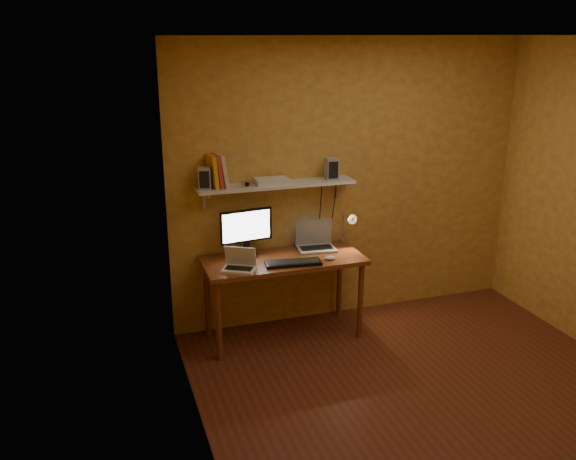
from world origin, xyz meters
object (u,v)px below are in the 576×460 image
object	(u,v)px
wall_shelf	(276,185)
speaker_right	(331,169)
keyboard	(293,263)
speaker_left	(205,178)
laptop	(315,241)
mouse	(330,258)
netbook	(240,263)
desk	(283,267)
shelf_camera	(247,184)
router	(272,181)
desk_lamp	(348,224)
monitor	(246,230)

from	to	relation	value
wall_shelf	speaker_right	world-z (taller)	speaker_right
keyboard	speaker_left	size ratio (longest dim) A/B	2.58
wall_shelf	speaker_right	xyz separation A→B (m)	(0.51, -0.01, 0.11)
laptop	mouse	bearing A→B (deg)	-80.65
netbook	desk	bearing A→B (deg)	47.71
desk	mouse	world-z (taller)	mouse
speaker_right	keyboard	bearing A→B (deg)	-140.22
wall_shelf	shelf_camera	bearing A→B (deg)	-168.14
netbook	mouse	bearing A→B (deg)	27.80
mouse	router	distance (m)	0.83
wall_shelf	router	xyz separation A→B (m)	(-0.04, -0.01, 0.04)
keyboard	router	xyz separation A→B (m)	(-0.07, 0.35, 0.64)
desk	desk_lamp	distance (m)	0.73
laptop	router	size ratio (longest dim) A/B	1.25
keyboard	shelf_camera	world-z (taller)	shelf_camera
keyboard	desk_lamp	xyz separation A→B (m)	(0.63, 0.29, 0.20)
netbook	keyboard	world-z (taller)	netbook
desk	shelf_camera	size ratio (longest dim) A/B	13.27
desk	monitor	size ratio (longest dim) A/B	2.98
wall_shelf	mouse	world-z (taller)	wall_shelf
monitor	speaker_left	size ratio (longest dim) A/B	2.55
netbook	keyboard	xyz separation A→B (m)	(0.46, -0.03, -0.04)
wall_shelf	laptop	xyz separation A→B (m)	(0.35, -0.03, -0.54)
keyboard	mouse	xyz separation A→B (m)	(0.34, 0.00, 0.00)
wall_shelf	desk	bearing A→B (deg)	-90.00
mouse	desk_lamp	distance (m)	0.45
laptop	desk_lamp	xyz separation A→B (m)	(0.31, -0.03, 0.14)
mouse	shelf_camera	size ratio (longest dim) A/B	0.87
netbook	desk_lamp	world-z (taller)	desk_lamp
laptop	router	distance (m)	0.70
monitor	keyboard	xyz separation A→B (m)	(0.32, -0.32, -0.23)
wall_shelf	netbook	bearing A→B (deg)	-141.98
speaker_right	router	world-z (taller)	speaker_right
wall_shelf	speaker_right	distance (m)	0.52
netbook	laptop	bearing A→B (deg)	50.58
speaker_right	desk	bearing A→B (deg)	-156.81
mouse	speaker_left	xyz separation A→B (m)	(-1.00, 0.35, 0.70)
netbook	mouse	world-z (taller)	netbook
monitor	desk_lamp	xyz separation A→B (m)	(0.95, -0.02, -0.03)
mouse	desk_lamp	size ratio (longest dim) A/B	0.25
laptop	mouse	distance (m)	0.33
speaker_right	router	bearing A→B (deg)	-176.91
keyboard	shelf_camera	xyz separation A→B (m)	(-0.31, 0.30, 0.64)
netbook	desk_lamp	xyz separation A→B (m)	(1.08, 0.26, 0.15)
wall_shelf	keyboard	xyz separation A→B (m)	(0.03, -0.36, -0.60)
laptop	speaker_right	size ratio (longest dim) A/B	1.87
netbook	speaker_left	xyz separation A→B (m)	(-0.20, 0.32, 0.66)
desk_lamp	shelf_camera	bearing A→B (deg)	179.41
keyboard	desk_lamp	distance (m)	0.72
monitor	keyboard	size ratio (longest dim) A/B	0.99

